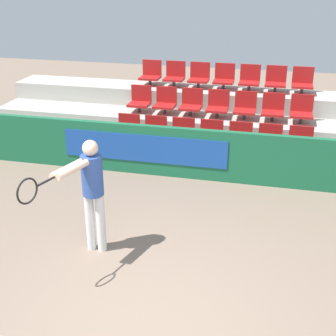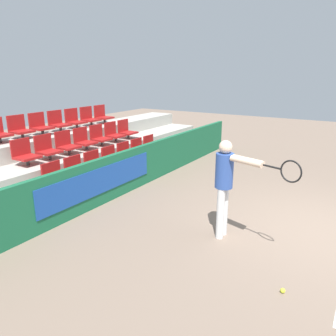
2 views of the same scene
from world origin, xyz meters
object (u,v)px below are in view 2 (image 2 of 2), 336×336
stadium_chair_10 (84,140)px  stadium_chair_17 (58,122)px  stadium_chair_0 (56,178)px  stadium_chair_11 (100,136)px  stadium_chair_3 (112,159)px  stadium_chair_15 (20,128)px  tennis_ball (283,291)px  stadium_chair_8 (47,148)px  stadium_chair_18 (74,120)px  stadium_chair_20 (103,115)px  stadium_chair_13 (126,130)px  stadium_chair_6 (152,146)px  stadium_chair_19 (89,117)px  stadium_chair_1 (77,171)px  stadium_chair_5 (140,150)px  stadium_chair_7 (25,154)px  stadium_chair_4 (127,154)px  tennis_player (227,180)px  stadium_chair_12 (114,133)px  stadium_chair_2 (96,165)px  stadium_chair_9 (67,144)px  stadium_chair_16 (40,125)px

stadium_chair_10 → stadium_chair_17: stadium_chair_17 is taller
stadium_chair_0 → stadium_chair_11: bearing=21.9°
stadium_chair_3 → stadium_chair_15: 2.36m
stadium_chair_17 → tennis_ball: stadium_chair_17 is taller
stadium_chair_8 → stadium_chair_17: bearing=38.8°
stadium_chair_0 → stadium_chair_15: (0.59, 1.89, 0.79)m
stadium_chair_18 → stadium_chair_20: size_ratio=1.00×
stadium_chair_0 → stadium_chair_13: stadium_chair_13 is taller
stadium_chair_6 → stadium_chair_19: size_ratio=1.00×
stadium_chair_1 → stadium_chair_15: (0.00, 1.89, 0.79)m
stadium_chair_13 → stadium_chair_15: stadium_chair_15 is taller
stadium_chair_6 → stadium_chair_13: 1.02m
stadium_chair_5 → stadium_chair_7: stadium_chair_7 is taller
stadium_chair_7 → stadium_chair_15: 1.18m
stadium_chair_8 → stadium_chair_18: 2.04m
stadium_chair_4 → stadium_chair_11: 1.02m
stadium_chair_0 → tennis_ball: stadium_chair_0 is taller
stadium_chair_3 → tennis_player: 3.74m
stadium_chair_3 → stadium_chair_4: same height
stadium_chair_20 → tennis_ball: stadium_chair_20 is taller
tennis_ball → stadium_chair_12: bearing=59.7°
stadium_chair_10 → stadium_chair_17: size_ratio=1.00×
stadium_chair_7 → stadium_chair_2: bearing=-38.8°
stadium_chair_1 → stadium_chair_3: size_ratio=1.00×
stadium_chair_5 → stadium_chair_12: 1.02m
stadium_chair_5 → tennis_ball: 5.85m
stadium_chair_17 → tennis_player: (-1.16, -5.42, -0.39)m
stadium_chair_19 → stadium_chair_10: bearing=-141.2°
stadium_chair_13 → tennis_player: (-2.93, -4.48, 0.01)m
stadium_chair_4 → tennis_player: tennis_player is taller
stadium_chair_1 → tennis_player: tennis_player is taller
tennis_player → tennis_ball: 1.88m
stadium_chair_4 → stadium_chair_9: stadium_chair_9 is taller
stadium_chair_6 → stadium_chair_4: bearing=180.0°
stadium_chair_18 → stadium_chair_5: bearing=-72.7°
stadium_chair_15 → stadium_chair_16: bearing=0.0°
stadium_chair_12 → stadium_chair_15: size_ratio=1.00×
stadium_chair_3 → stadium_chair_12: stadium_chair_12 is taller
stadium_chair_16 → tennis_ball: (-1.57, -6.65, -1.40)m
tennis_player → stadium_chair_7: bearing=114.8°
stadium_chair_6 → stadium_chair_19: stadium_chair_19 is taller
stadium_chair_13 → stadium_chair_20: size_ratio=1.00×
tennis_player → stadium_chair_9: bearing=99.8°
stadium_chair_19 → stadium_chair_0: bearing=-147.3°
stadium_chair_6 → stadium_chair_12: bearing=121.9°
stadium_chair_1 → stadium_chair_18: bearing=47.0°
stadium_chair_7 → stadium_chair_10: 1.77m
stadium_chair_18 → stadium_chair_20: same height
stadium_chair_10 → stadium_chair_4: bearing=-58.1°
stadium_chair_5 → stadium_chair_13: bearing=58.1°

